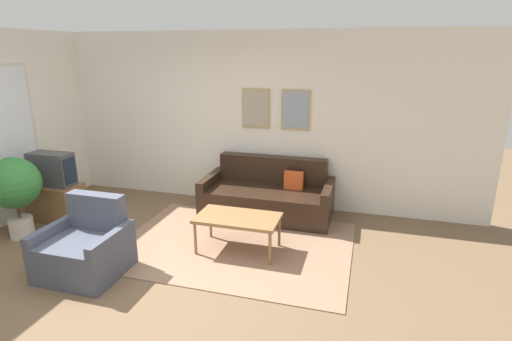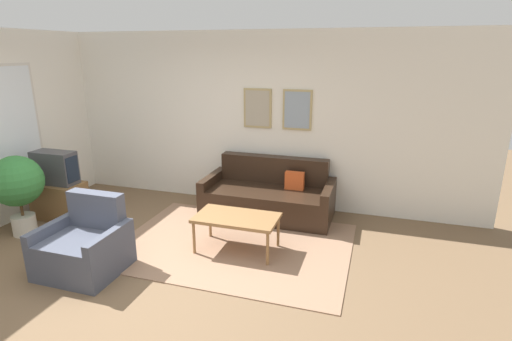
{
  "view_description": "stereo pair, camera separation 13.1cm",
  "coord_description": "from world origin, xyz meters",
  "px_view_note": "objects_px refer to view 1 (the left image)",
  "views": [
    {
      "loc": [
        2.23,
        -3.3,
        2.4
      ],
      "look_at": [
        0.81,
        1.65,
        0.85
      ],
      "focal_mm": 28.0,
      "sensor_mm": 36.0,
      "label": 1
    },
    {
      "loc": [
        2.36,
        -3.26,
        2.4
      ],
      "look_at": [
        0.81,
        1.65,
        0.85
      ],
      "focal_mm": 28.0,
      "sensor_mm": 36.0,
      "label": 2
    }
  ],
  "objects_px": {
    "couch": "(268,196)",
    "coffee_table": "(238,219)",
    "potted_plant_tall": "(14,186)",
    "armchair": "(86,249)",
    "tv": "(52,169)"
  },
  "relations": [
    {
      "from": "potted_plant_tall",
      "to": "tv",
      "type": "bearing_deg",
      "value": 85.38
    },
    {
      "from": "couch",
      "to": "coffee_table",
      "type": "xyz_separation_m",
      "value": [
        -0.07,
        -1.23,
        0.13
      ]
    },
    {
      "from": "coffee_table",
      "to": "armchair",
      "type": "bearing_deg",
      "value": -147.37
    },
    {
      "from": "tv",
      "to": "potted_plant_tall",
      "type": "bearing_deg",
      "value": -94.62
    },
    {
      "from": "potted_plant_tall",
      "to": "armchair",
      "type": "bearing_deg",
      "value": -19.78
    },
    {
      "from": "coffee_table",
      "to": "armchair",
      "type": "xyz_separation_m",
      "value": [
        -1.47,
        -0.94,
        -0.14
      ]
    },
    {
      "from": "tv",
      "to": "coffee_table",
      "type": "bearing_deg",
      "value": -3.8
    },
    {
      "from": "couch",
      "to": "potted_plant_tall",
      "type": "xyz_separation_m",
      "value": [
        -2.99,
        -1.65,
        0.42
      ]
    },
    {
      "from": "potted_plant_tall",
      "to": "couch",
      "type": "bearing_deg",
      "value": 28.92
    },
    {
      "from": "armchair",
      "to": "potted_plant_tall",
      "type": "height_order",
      "value": "potted_plant_tall"
    },
    {
      "from": "couch",
      "to": "coffee_table",
      "type": "height_order",
      "value": "couch"
    },
    {
      "from": "couch",
      "to": "potted_plant_tall",
      "type": "height_order",
      "value": "potted_plant_tall"
    },
    {
      "from": "tv",
      "to": "armchair",
      "type": "xyz_separation_m",
      "value": [
        1.4,
        -1.13,
        -0.49
      ]
    },
    {
      "from": "couch",
      "to": "coffee_table",
      "type": "bearing_deg",
      "value": -93.22
    },
    {
      "from": "coffee_table",
      "to": "armchair",
      "type": "height_order",
      "value": "armchair"
    }
  ]
}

